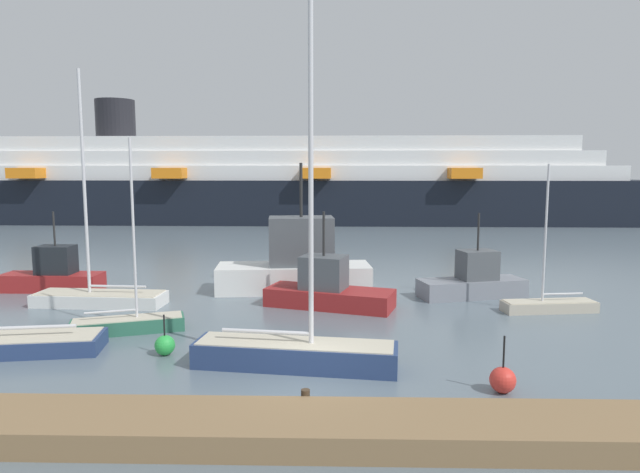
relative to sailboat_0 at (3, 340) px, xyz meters
The scene contains 14 objects.
ground_plane 11.71m from the sailboat_0, 15.39° to the right, with size 600.00×600.00×0.00m, color slate.
dock_pier 12.89m from the sailboat_0, 28.96° to the right, with size 23.65×2.56×0.80m.
sailboat_0 is the anchor object (origin of this frame).
sailboat_1 23.10m from the sailboat_0, 16.37° to the left, with size 4.49×1.64×6.90m.
sailboat_2 10.80m from the sailboat_0, ahead, with size 7.03×2.46×12.90m.
sailboat_3 4.52m from the sailboat_0, 37.61° to the left, with size 4.62×2.56×7.91m.
sailboat_4 7.19m from the sailboat_0, 85.88° to the left, with size 6.43×2.18×11.35m.
fishing_boat_0 13.78m from the sailboat_0, 31.51° to the left, with size 6.51×3.93×4.64m.
fishing_boat_1 10.94m from the sailboat_0, 108.12° to the left, with size 5.36×1.76×4.37m.
fishing_boat_2 21.57m from the sailboat_0, 26.18° to the left, with size 5.85×3.16×4.40m.
fishing_boat_3 14.69m from the sailboat_0, 47.06° to the left, with size 8.57×3.57×6.99m.
channel_buoy_1 5.95m from the sailboat_0, ahead, with size 0.73×0.73×1.49m.
channel_buoy_2 17.39m from the sailboat_0, 10.31° to the right, with size 0.79×0.79×1.76m.
cruise_ship 51.59m from the sailboat_0, 88.40° to the left, with size 96.34×15.87×15.30m.
Camera 1 is at (0.75, -16.10, 6.70)m, focal length 31.11 mm.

